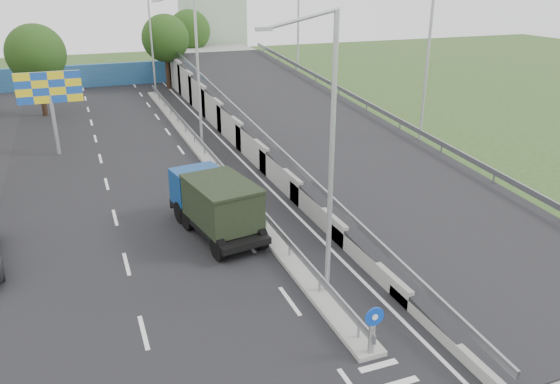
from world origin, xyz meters
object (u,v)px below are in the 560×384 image
lamp_post_mid (195,63)px  sign_bollard (373,330)px  billboard (50,92)px  lamp_post_far (149,34)px  dump_truck (215,202)px  lamp_post_near (327,147)px  church (212,25)px

lamp_post_mid → sign_bollard: bearing=-90.3°
lamp_post_mid → billboard: bearing=167.6°
lamp_post_far → billboard: 20.24m
sign_bollard → dump_truck: bearing=102.1°
lamp_post_far → lamp_post_near: bearing=-90.0°
lamp_post_far → church: size_ratio=0.73×
lamp_post_near → church: (9.89, 54.00, -0.50)m
billboard → sign_bollard: bearing=-70.8°
lamp_post_near → lamp_post_mid: size_ratio=1.00×
lamp_post_mid → billboard: 9.47m
church → dump_truck: size_ratio=2.10×
lamp_post_mid → lamp_post_far: (0.00, 20.00, 0.00)m
lamp_post_near → lamp_post_far: 40.00m
lamp_post_far → billboard: (-9.11, -18.00, -1.62)m
sign_bollard → lamp_post_far: lamp_post_far is taller
lamp_post_far → dump_truck: bearing=-94.0°
lamp_post_mid → billboard: (-9.11, 2.00, -1.62)m
lamp_post_mid → lamp_post_far: bearing=90.0°
lamp_post_near → billboard: size_ratio=1.83×
sign_bollard → billboard: 27.53m
dump_truck → sign_bollard: bearing=-87.6°
lamp_post_near → lamp_post_far: same height
lamp_post_mid → dump_truck: bearing=-99.9°
billboard → lamp_post_mid: bearing=-12.4°
lamp_post_near → lamp_post_mid: bearing=90.0°
sign_bollard → church: (10.00, 57.83, 4.28)m
church → dump_truck: (-12.23, -47.38, -3.78)m
sign_bollard → lamp_post_mid: bearing=89.7°
sign_bollard → dump_truck: 10.69m
sign_bollard → billboard: size_ratio=0.30×
lamp_post_near → dump_truck: 8.22m
billboard → lamp_post_near: bearing=-67.5°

